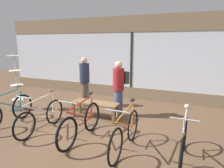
{
  "coord_description": "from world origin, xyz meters",
  "views": [
    {
      "loc": [
        2.39,
        -4.21,
        2.24
      ],
      "look_at": [
        0.0,
        1.35,
        0.95
      ],
      "focal_mm": 32.0,
      "sensor_mm": 36.0,
      "label": 1
    }
  ],
  "objects_px": {
    "accessory_rack": "(17,87)",
    "customer_by_window": "(85,81)",
    "bicycle_far_left": "(8,111)",
    "bicycle_far_right": "(183,142)",
    "bicycle_left": "(41,116)",
    "bicycle_right": "(125,133)",
    "bicycle_center": "(81,123)",
    "display_bench": "(95,105)",
    "customer_near_rack": "(119,87)"
  },
  "relations": [
    {
      "from": "accessory_rack",
      "to": "bicycle_left",
      "type": "bearing_deg",
      "value": -27.71
    },
    {
      "from": "bicycle_right",
      "to": "bicycle_far_right",
      "type": "height_order",
      "value": "bicycle_right"
    },
    {
      "from": "bicycle_far_left",
      "to": "bicycle_right",
      "type": "height_order",
      "value": "bicycle_far_left"
    },
    {
      "from": "bicycle_center",
      "to": "accessory_rack",
      "type": "xyz_separation_m",
      "value": [
        -3.08,
        1.0,
        0.37
      ]
    },
    {
      "from": "bicycle_far_left",
      "to": "bicycle_far_right",
      "type": "xyz_separation_m",
      "value": [
        4.54,
        0.06,
        0.0
      ]
    },
    {
      "from": "bicycle_center",
      "to": "customer_by_window",
      "type": "distance_m",
      "value": 2.58
    },
    {
      "from": "accessory_rack",
      "to": "customer_by_window",
      "type": "bearing_deg",
      "value": 33.21
    },
    {
      "from": "bicycle_left",
      "to": "bicycle_far_right",
      "type": "xyz_separation_m",
      "value": [
        3.41,
        0.01,
        0.01
      ]
    },
    {
      "from": "display_bench",
      "to": "bicycle_far_right",
      "type": "bearing_deg",
      "value": -26.96
    },
    {
      "from": "customer_by_window",
      "to": "bicycle_center",
      "type": "bearing_deg",
      "value": -61.26
    },
    {
      "from": "display_bench",
      "to": "customer_near_rack",
      "type": "xyz_separation_m",
      "value": [
        0.57,
        0.45,
        0.51
      ]
    },
    {
      "from": "bicycle_center",
      "to": "bicycle_far_right",
      "type": "height_order",
      "value": "bicycle_center"
    },
    {
      "from": "bicycle_far_left",
      "to": "customer_by_window",
      "type": "height_order",
      "value": "customer_by_window"
    },
    {
      "from": "bicycle_far_left",
      "to": "bicycle_far_right",
      "type": "distance_m",
      "value": 4.54
    },
    {
      "from": "bicycle_right",
      "to": "bicycle_left",
      "type": "bearing_deg",
      "value": 178.76
    },
    {
      "from": "bicycle_center",
      "to": "bicycle_right",
      "type": "relative_size",
      "value": 1.03
    },
    {
      "from": "bicycle_far_right",
      "to": "customer_near_rack",
      "type": "relative_size",
      "value": 1.02
    },
    {
      "from": "bicycle_far_right",
      "to": "customer_by_window",
      "type": "height_order",
      "value": "customer_by_window"
    },
    {
      "from": "display_bench",
      "to": "customer_near_rack",
      "type": "height_order",
      "value": "customer_near_rack"
    },
    {
      "from": "customer_by_window",
      "to": "bicycle_far_right",
      "type": "bearing_deg",
      "value": -32.69
    },
    {
      "from": "bicycle_center",
      "to": "bicycle_right",
      "type": "distance_m",
      "value": 1.1
    },
    {
      "from": "bicycle_center",
      "to": "display_bench",
      "type": "bearing_deg",
      "value": 103.86
    },
    {
      "from": "bicycle_left",
      "to": "bicycle_center",
      "type": "distance_m",
      "value": 1.18
    },
    {
      "from": "customer_near_rack",
      "to": "bicycle_far_right",
      "type": "bearing_deg",
      "value": -41.33
    },
    {
      "from": "accessory_rack",
      "to": "display_bench",
      "type": "xyz_separation_m",
      "value": [
        2.76,
        0.31,
        -0.37
      ]
    },
    {
      "from": "bicycle_left",
      "to": "accessory_rack",
      "type": "distance_m",
      "value": 2.18
    },
    {
      "from": "bicycle_left",
      "to": "bicycle_far_right",
      "type": "distance_m",
      "value": 3.41
    },
    {
      "from": "bicycle_left",
      "to": "customer_near_rack",
      "type": "distance_m",
      "value": 2.32
    },
    {
      "from": "bicycle_left",
      "to": "accessory_rack",
      "type": "xyz_separation_m",
      "value": [
        -1.9,
        1.0,
        0.39
      ]
    },
    {
      "from": "customer_near_rack",
      "to": "display_bench",
      "type": "bearing_deg",
      "value": -141.86
    },
    {
      "from": "bicycle_far_right",
      "to": "accessory_rack",
      "type": "height_order",
      "value": "accessory_rack"
    },
    {
      "from": "bicycle_far_right",
      "to": "customer_near_rack",
      "type": "height_order",
      "value": "customer_near_rack"
    },
    {
      "from": "bicycle_far_right",
      "to": "display_bench",
      "type": "xyz_separation_m",
      "value": [
        -2.55,
        1.3,
        0.01
      ]
    },
    {
      "from": "bicycle_far_left",
      "to": "bicycle_center",
      "type": "bearing_deg",
      "value": 1.19
    },
    {
      "from": "bicycle_center",
      "to": "bicycle_far_left",
      "type": "bearing_deg",
      "value": -178.81
    },
    {
      "from": "bicycle_center",
      "to": "display_bench",
      "type": "distance_m",
      "value": 1.34
    },
    {
      "from": "bicycle_left",
      "to": "bicycle_center",
      "type": "height_order",
      "value": "bicycle_center"
    },
    {
      "from": "display_bench",
      "to": "customer_by_window",
      "type": "bearing_deg",
      "value": 134.41
    },
    {
      "from": "bicycle_center",
      "to": "bicycle_far_right",
      "type": "distance_m",
      "value": 2.23
    },
    {
      "from": "bicycle_center",
      "to": "bicycle_far_right",
      "type": "relative_size",
      "value": 1.05
    },
    {
      "from": "bicycle_far_right",
      "to": "bicycle_right",
      "type": "bearing_deg",
      "value": -177.14
    },
    {
      "from": "bicycle_right",
      "to": "display_bench",
      "type": "xyz_separation_m",
      "value": [
        -1.42,
        1.35,
        0.0
      ]
    },
    {
      "from": "bicycle_far_left",
      "to": "display_bench",
      "type": "relative_size",
      "value": 1.25
    },
    {
      "from": "bicycle_left",
      "to": "bicycle_right",
      "type": "height_order",
      "value": "bicycle_right"
    },
    {
      "from": "bicycle_center",
      "to": "customer_by_window",
      "type": "height_order",
      "value": "customer_by_window"
    },
    {
      "from": "bicycle_right",
      "to": "bicycle_far_left",
      "type": "bearing_deg",
      "value": 179.98
    },
    {
      "from": "display_bench",
      "to": "customer_by_window",
      "type": "xyz_separation_m",
      "value": [
        -0.9,
        0.91,
        0.5
      ]
    },
    {
      "from": "bicycle_far_left",
      "to": "bicycle_center",
      "type": "height_order",
      "value": "bicycle_center"
    },
    {
      "from": "bicycle_left",
      "to": "accessory_rack",
      "type": "bearing_deg",
      "value": 152.29
    },
    {
      "from": "bicycle_far_left",
      "to": "customer_near_rack",
      "type": "height_order",
      "value": "customer_near_rack"
    }
  ]
}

